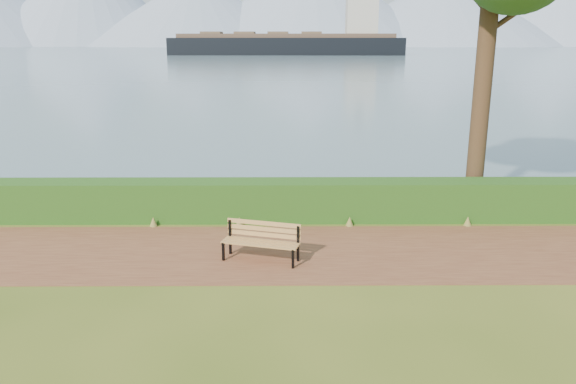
{
  "coord_description": "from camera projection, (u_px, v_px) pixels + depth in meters",
  "views": [
    {
      "loc": [
        0.0,
        -10.99,
        4.42
      ],
      "look_at": [
        0.08,
        1.2,
        1.1
      ],
      "focal_mm": 35.0,
      "sensor_mm": 36.0,
      "label": 1
    }
  ],
  "objects": [
    {
      "name": "ground",
      "position": [
        284.0,
        258.0,
        11.77
      ],
      "size": [
        140.0,
        140.0,
        0.0
      ],
      "primitive_type": "plane",
      "color": "#425618",
      "rests_on": "ground"
    },
    {
      "name": "path",
      "position": [
        284.0,
        252.0,
        12.05
      ],
      "size": [
        40.0,
        3.4,
        0.01
      ],
      "primitive_type": "cube",
      "color": "brown",
      "rests_on": "ground"
    },
    {
      "name": "water",
      "position": [
        284.0,
        49.0,
        262.61
      ],
      "size": [
        700.0,
        510.0,
        0.0
      ],
      "primitive_type": "cube",
      "color": "#405966",
      "rests_on": "ground"
    },
    {
      "name": "hedge",
      "position": [
        284.0,
        200.0,
        14.14
      ],
      "size": [
        32.0,
        0.85,
        1.0
      ],
      "primitive_type": "cube",
      "color": "#183E11",
      "rests_on": "ground"
    },
    {
      "name": "bench",
      "position": [
        262.0,
        239.0,
        11.53
      ],
      "size": [
        1.66,
        0.89,
        0.8
      ],
      "rotation": [
        0.0,
        0.0,
        -0.28
      ],
      "color": "black",
      "rests_on": "ground"
    },
    {
      "name": "cargo_ship",
      "position": [
        294.0,
        44.0,
        162.88
      ],
      "size": [
        67.92,
        12.72,
        20.53
      ],
      "rotation": [
        0.0,
        0.0,
        -0.03
      ],
      "color": "black",
      "rests_on": "ground"
    },
    {
      "name": "mountains",
      "position": [
        271.0,
        5.0,
        396.17
      ],
      "size": [
        585.0,
        190.0,
        70.0
      ],
      "color": "#8294AE",
      "rests_on": "ground"
    }
  ]
}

